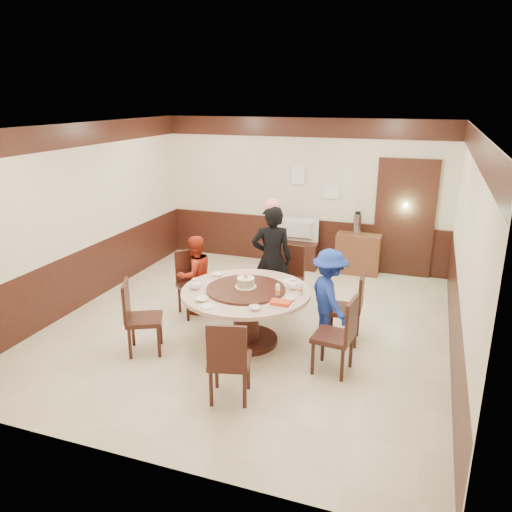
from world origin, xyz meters
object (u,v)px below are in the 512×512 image
(person_red, at_px, (195,275))
(tv_stand, at_px, (296,254))
(person_standing, at_px, (272,259))
(birthday_cake, at_px, (246,282))
(person_blue, at_px, (329,297))
(shrimp_platter, at_px, (280,304))
(banquet_table, at_px, (246,305))
(television, at_px, (297,230))
(side_cabinet, at_px, (358,254))
(thermos, at_px, (357,224))

(person_red, xyz_separation_m, tv_stand, (0.89, 2.59, -0.36))
(person_standing, height_order, birthday_cake, person_standing)
(person_blue, relative_size, shrimp_platter, 4.32)
(banquet_table, height_order, television, television)
(birthday_cake, height_order, television, birthday_cake)
(person_red, relative_size, birthday_cake, 4.28)
(birthday_cake, bearing_deg, side_cabinet, 72.72)
(shrimp_platter, bearing_deg, person_blue, 57.90)
(person_blue, xyz_separation_m, thermos, (-0.08, 2.90, 0.29))
(banquet_table, height_order, side_cabinet, banquet_table)
(person_red, relative_size, tv_stand, 1.43)
(person_standing, xyz_separation_m, television, (-0.19, 2.17, -0.11))
(banquet_table, height_order, thermos, thermos)
(person_standing, relative_size, person_blue, 1.29)
(birthday_cake, bearing_deg, shrimp_platter, -32.24)
(person_standing, xyz_separation_m, side_cabinet, (0.99, 2.20, -0.46))
(shrimp_platter, xyz_separation_m, side_cabinet, (0.42, 3.63, -0.40))
(tv_stand, bearing_deg, thermos, 1.52)
(person_standing, bearing_deg, person_blue, 125.86)
(person_blue, bearing_deg, tv_stand, -13.07)
(person_blue, relative_size, tv_stand, 1.53)
(person_red, bearing_deg, birthday_cake, 93.82)
(person_red, distance_m, side_cabinet, 3.35)
(person_blue, bearing_deg, television, -13.07)
(person_standing, bearing_deg, side_cabinet, -133.95)
(person_blue, xyz_separation_m, tv_stand, (-1.21, 2.87, -0.40))
(banquet_table, distance_m, side_cabinet, 3.44)
(television, bearing_deg, person_red, 70.16)
(shrimp_platter, relative_size, television, 0.37)
(person_standing, bearing_deg, shrimp_platter, 91.87)
(banquet_table, height_order, person_red, person_red)
(person_red, bearing_deg, person_standing, 146.09)
(person_blue, distance_m, birthday_cake, 1.12)
(person_standing, bearing_deg, person_red, 1.41)
(birthday_cake, distance_m, shrimp_platter, 0.70)
(banquet_table, xyz_separation_m, side_cabinet, (1.00, 3.29, -0.16))
(thermos, bearing_deg, side_cabinet, 0.00)
(banquet_table, relative_size, television, 2.12)
(person_standing, height_order, shrimp_platter, person_standing)
(banquet_table, height_order, person_blue, person_blue)
(banquet_table, xyz_separation_m, person_blue, (1.03, 0.39, 0.12))
(person_red, xyz_separation_m, birthday_cake, (1.05, -0.63, 0.24))
(shrimp_platter, bearing_deg, thermos, 84.09)
(side_cabinet, distance_m, thermos, 0.57)
(banquet_table, distance_m, shrimp_platter, 0.71)
(shrimp_platter, distance_m, television, 3.68)
(shrimp_platter, xyz_separation_m, thermos, (0.38, 3.63, 0.16))
(person_standing, distance_m, shrimp_platter, 1.53)
(person_red, relative_size, side_cabinet, 1.51)
(side_cabinet, bearing_deg, shrimp_platter, -96.66)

